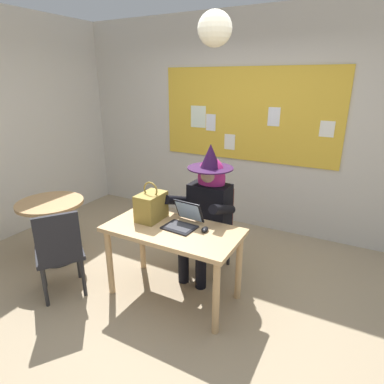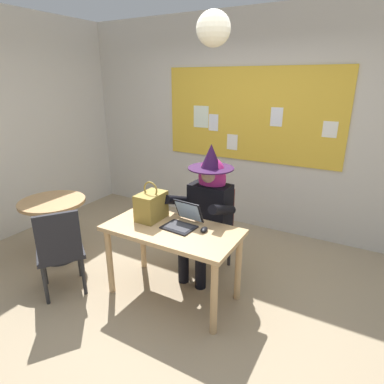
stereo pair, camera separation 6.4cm
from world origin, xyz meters
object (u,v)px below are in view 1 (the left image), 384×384
Objects in this scene: laptop at (183,221)px; chair_spare_by_window at (59,250)px; computer_mouse at (205,229)px; handbag at (151,206)px; chair_at_desk at (212,223)px; desk_main at (173,239)px; person_costumed at (207,203)px; side_table_round at (52,218)px.

laptop reaches higher than chair_spare_by_window.
handbag reaches higher than computer_mouse.
chair_at_desk is 2.71× the size of laptop.
person_costumed reaches higher than desk_main.
desk_main is 1.54m from side_table_round.
computer_mouse is (0.28, 0.09, 0.12)m from desk_main.
handbag is at bearing -173.07° from laptop.
desk_main is at bearing 3.16° from side_table_round.
desk_main is 0.89× the size of person_costumed.
person_costumed is 13.40× the size of computer_mouse.
chair_at_desk reaches higher than side_table_round.
chair_at_desk is 0.65× the size of person_costumed.
handbag is at bearing 7.46° from side_table_round.
computer_mouse is at bearing 0.77° from handbag.
laptop is at bearing 6.36° from side_table_round.
chair_spare_by_window is at bearing -37.70° from chair_at_desk.
chair_at_desk is at bearing 98.37° from computer_mouse.
desk_main is 0.38m from handbag.
chair_spare_by_window reaches higher than side_table_round.
laptop is at bearing 2.34° from handbag.
computer_mouse is 0.12× the size of chair_spare_by_window.
side_table_round is at bearing -172.54° from handbag.
handbag is (-0.36, -0.48, 0.07)m from person_costumed.
person_costumed is 4.18× the size of laptop.
laptop is at bearing 0.42° from chair_at_desk.
handbag is 0.94m from chair_spare_by_window.
chair_spare_by_window reaches higher than desk_main.
laptop is (-0.02, -0.58, 0.26)m from chair_at_desk.
person_costumed is at bearing 52.74° from handbag.
side_table_round is (-1.61, -0.76, 0.03)m from chair_at_desk.
chair_at_desk is at bearing -95.71° from chair_spare_by_window.
desk_main is 1.06m from chair_spare_by_window.
laptop is (0.06, 0.09, 0.15)m from desk_main.
chair_at_desk is 1.55m from chair_spare_by_window.
side_table_round is (-1.25, -0.16, -0.32)m from handbag.
laptop reaches higher than chair_at_desk.
chair_at_desk is 1.01× the size of chair_spare_by_window.
laptop is 1.18m from chair_spare_by_window.
handbag is at bearing -36.29° from person_costumed.
person_costumed reaches higher than handbag.
laptop is 0.46× the size of side_table_round.
chair_spare_by_window is at bearing -137.78° from handbag.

